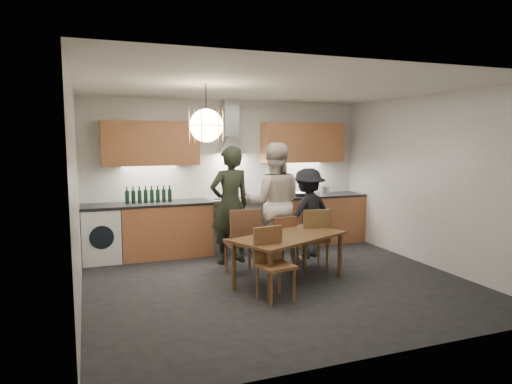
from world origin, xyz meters
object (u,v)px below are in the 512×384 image
object	(u,v)px
chair_back_left	(243,238)
chair_front	(272,258)
person_right	(308,213)
wine_bottles	(149,194)
mixing_bowl	(300,194)
person_left	(230,205)
stock_pot	(325,190)
dining_table	(289,241)
person_mid	(274,203)

from	to	relation	value
chair_back_left	chair_front	xyz separation A→B (m)	(0.04, -0.95, -0.06)
person_right	wine_bottles	world-z (taller)	person_right
person_right	wine_bottles	size ratio (longest dim) A/B	1.96
chair_front	mixing_bowl	xyz separation A→B (m)	(1.54, 2.38, 0.44)
person_left	mixing_bowl	distance (m)	1.67
person_right	mixing_bowl	size ratio (longest dim) A/B	4.74
chair_front	stock_pot	size ratio (longest dim) A/B	4.42
dining_table	chair_front	world-z (taller)	chair_front
mixing_bowl	wine_bottles	size ratio (longest dim) A/B	0.41
mixing_bowl	stock_pot	bearing A→B (deg)	11.17
chair_back_left	chair_front	bearing A→B (deg)	94.46
chair_back_left	mixing_bowl	bearing A→B (deg)	-136.05
person_right	person_left	bearing A→B (deg)	-22.53
chair_front	dining_table	bearing A→B (deg)	36.26
person_left	wine_bottles	world-z (taller)	person_left
person_left	mixing_bowl	size ratio (longest dim) A/B	5.92
dining_table	chair_front	xyz separation A→B (m)	(-0.44, -0.45, -0.08)
person_mid	dining_table	bearing A→B (deg)	98.68
dining_table	person_left	bearing A→B (deg)	85.06
stock_pot	wine_bottles	bearing A→B (deg)	179.82
person_mid	wine_bottles	size ratio (longest dim) A/B	2.52
person_right	stock_pot	size ratio (longest dim) A/B	7.37
mixing_bowl	person_mid	bearing A→B (deg)	-135.65
person_right	dining_table	bearing A→B (deg)	35.23
person_mid	person_left	bearing A→B (deg)	4.50
chair_front	mixing_bowl	world-z (taller)	mixing_bowl
chair_front	mixing_bowl	distance (m)	2.86
chair_front	wine_bottles	bearing A→B (deg)	104.86
dining_table	person_left	distance (m)	1.37
chair_back_left	chair_front	distance (m)	0.95
person_mid	stock_pot	distance (m)	1.73
mixing_bowl	stock_pot	distance (m)	0.57
person_left	stock_pot	xyz separation A→B (m)	(2.09, 0.77, 0.06)
chair_back_left	person_mid	xyz separation A→B (m)	(0.71, 0.57, 0.38)
chair_front	stock_pot	bearing A→B (deg)	40.36
person_right	wine_bottles	bearing A→B (deg)	-38.04
stock_pot	chair_front	bearing A→B (deg)	-130.12
dining_table	chair_back_left	size ratio (longest dim) A/B	1.78
chair_front	person_mid	bearing A→B (deg)	56.87
person_mid	wine_bottles	world-z (taller)	person_mid
dining_table	chair_front	bearing A→B (deg)	-158.14
person_left	person_mid	xyz separation A→B (m)	(0.66, -0.19, 0.03)
dining_table	stock_pot	distance (m)	2.65
chair_front	mixing_bowl	bearing A→B (deg)	47.53
person_right	mixing_bowl	xyz separation A→B (m)	(0.24, 0.77, 0.21)
chair_front	wine_bottles	xyz separation A→B (m)	(-1.13, 2.50, 0.54)
chair_front	person_mid	world-z (taller)	person_mid
mixing_bowl	wine_bottles	distance (m)	2.67
chair_front	person_right	bearing A→B (deg)	41.46
chair_front	wine_bottles	world-z (taller)	wine_bottles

